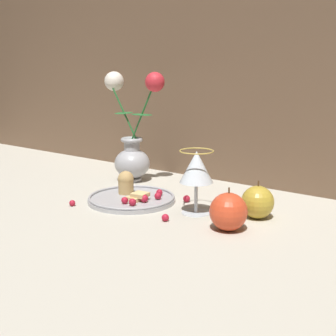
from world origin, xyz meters
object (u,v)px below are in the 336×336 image
(wine_glass, at_px, (196,169))
(apple_beside_vase, at_px, (228,212))
(vase, at_px, (132,142))
(apple_near_glass, at_px, (258,202))
(plate_with_pastries, at_px, (131,196))

(wine_glass, xyz_separation_m, apple_beside_vase, (0.12, -0.06, -0.07))
(vase, relative_size, apple_near_glass, 3.72)
(vase, bearing_deg, apple_near_glass, -11.73)
(apple_beside_vase, bearing_deg, wine_glass, 154.69)
(plate_with_pastries, relative_size, apple_near_glass, 2.57)
(vase, bearing_deg, plate_with_pastries, -49.64)
(vase, xyz_separation_m, plate_with_pastries, (0.14, -0.17, -0.11))
(plate_with_pastries, relative_size, wine_glass, 1.49)
(apple_beside_vase, height_order, apple_near_glass, apple_beside_vase)
(plate_with_pastries, distance_m, apple_near_glass, 0.33)
(vase, bearing_deg, wine_glass, -24.43)
(plate_with_pastries, bearing_deg, apple_beside_vase, -7.33)
(vase, relative_size, apple_beside_vase, 3.48)
(wine_glass, height_order, apple_near_glass, wine_glass)
(vase, height_order, apple_beside_vase, vase)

